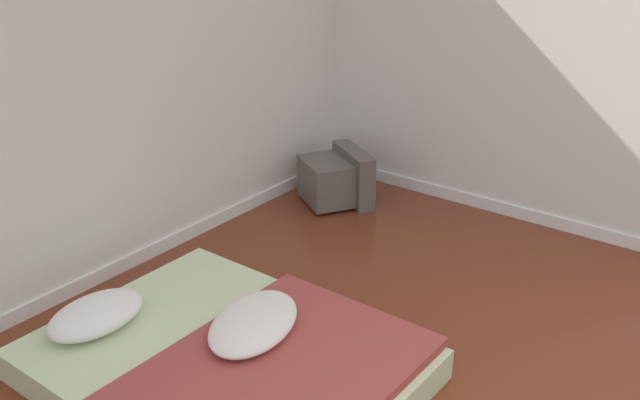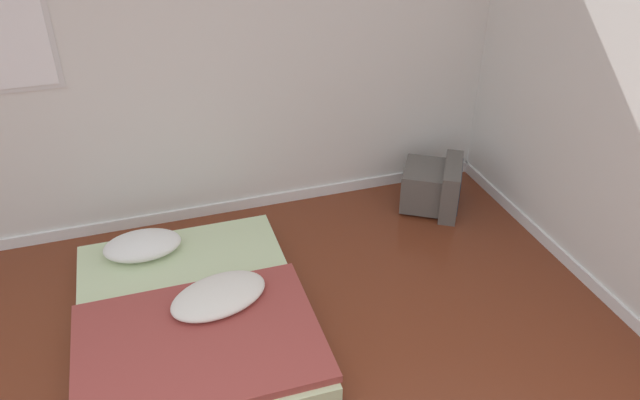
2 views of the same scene
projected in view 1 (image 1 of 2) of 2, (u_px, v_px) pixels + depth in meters
The scene contains 3 objects.
wall_back at pixel (11, 83), 3.58m from camera, with size 7.82×0.08×2.60m.
mattress_bed at pixel (226, 361), 3.41m from camera, with size 1.38×1.76×0.30m.
crt_tv at pixel (337, 178), 5.34m from camera, with size 0.63×0.64×0.40m.
Camera 1 is at (-1.88, -0.35, 2.19)m, focal length 40.00 mm.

